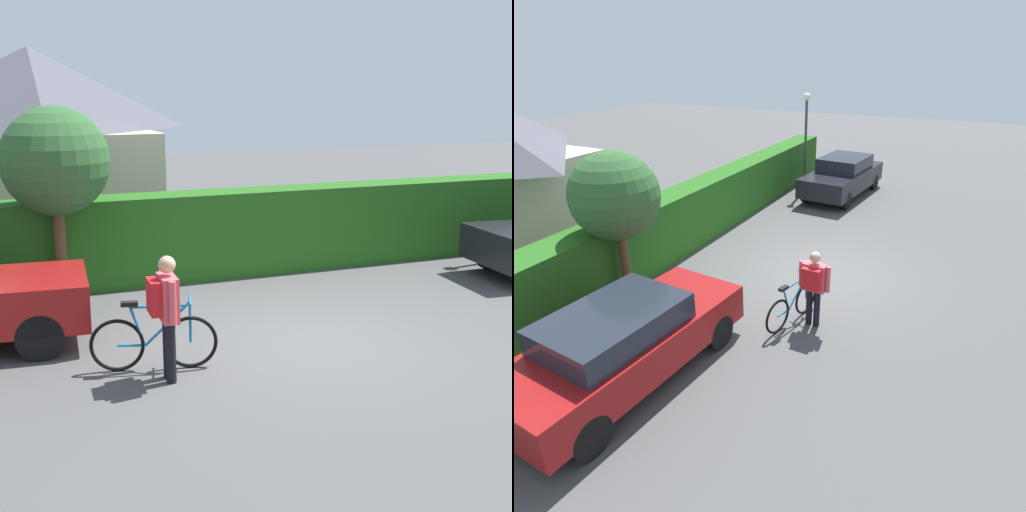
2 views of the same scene
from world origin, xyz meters
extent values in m
plane|color=#484848|center=(0.00, 0.00, 0.00)|extent=(60.00, 60.00, 0.00)
cube|color=#235A19|center=(0.00, 4.11, 0.84)|extent=(19.07, 0.90, 1.67)
cube|color=beige|center=(-2.96, 9.02, 1.34)|extent=(5.08, 5.54, 2.67)
pyramid|color=#4C4C56|center=(-2.96, 9.02, 3.63)|extent=(5.34, 5.82, 1.91)
cylinder|color=black|center=(-3.53, 2.17, 0.33)|extent=(0.68, 0.24, 0.66)
cylinder|color=black|center=(-3.67, 0.68, 0.33)|extent=(0.68, 0.24, 0.66)
cylinder|color=black|center=(5.39, 2.49, 0.32)|extent=(0.65, 0.24, 0.63)
torus|color=black|center=(-1.82, -0.34, 0.36)|extent=(0.71, 0.22, 0.72)
torus|color=black|center=(-2.75, -0.11, 0.36)|extent=(0.71, 0.22, 0.72)
cylinder|color=#1972B2|center=(-2.11, -0.27, 0.63)|extent=(0.61, 0.18, 0.60)
cylinder|color=#1972B2|center=(-2.49, -0.18, 0.62)|extent=(0.22, 0.09, 0.56)
cylinder|color=#1972B2|center=(-2.22, -0.24, 0.87)|extent=(0.72, 0.21, 0.04)
cylinder|color=#1972B2|center=(-2.58, -0.16, 0.35)|extent=(0.37, 0.12, 0.05)
cylinder|color=#1972B2|center=(-1.82, -0.34, 0.64)|extent=(0.04, 0.04, 0.56)
cube|color=black|center=(-2.58, -0.16, 0.92)|extent=(0.24, 0.15, 0.06)
cylinder|color=#1972B2|center=(-1.82, -0.34, 0.95)|extent=(0.15, 0.49, 0.03)
cylinder|color=black|center=(-2.19, -0.56, 0.41)|extent=(0.13, 0.13, 0.81)
cylinder|color=black|center=(-2.19, -0.73, 0.41)|extent=(0.13, 0.13, 0.81)
cube|color=#DB4C56|center=(-2.19, -0.64, 1.10)|extent=(0.22, 0.48, 0.57)
sphere|color=tan|center=(-2.19, -0.64, 1.53)|extent=(0.22, 0.22, 0.22)
cylinder|color=#DB4C56|center=(-2.18, -0.36, 1.11)|extent=(0.09, 0.09, 0.55)
cylinder|color=#DB4C56|center=(-2.20, -0.93, 1.11)|extent=(0.09, 0.09, 0.55)
cube|color=red|center=(-2.35, -0.64, 1.13)|extent=(0.18, 0.38, 0.44)
cylinder|color=brown|center=(-3.03, 3.44, 0.95)|extent=(0.20, 0.20, 1.89)
sphere|color=#2E5A2C|center=(-3.03, 3.44, 2.45)|extent=(1.85, 1.85, 1.85)
cylinder|color=red|center=(-3.42, 3.04, 0.35)|extent=(0.20, 0.20, 0.70)
sphere|color=red|center=(-3.42, 3.04, 0.72)|extent=(0.18, 0.18, 0.18)
camera|label=1|loc=(-4.28, -8.97, 3.67)|focal=49.95mm
camera|label=2|loc=(-9.65, -3.26, 5.17)|focal=31.55mm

